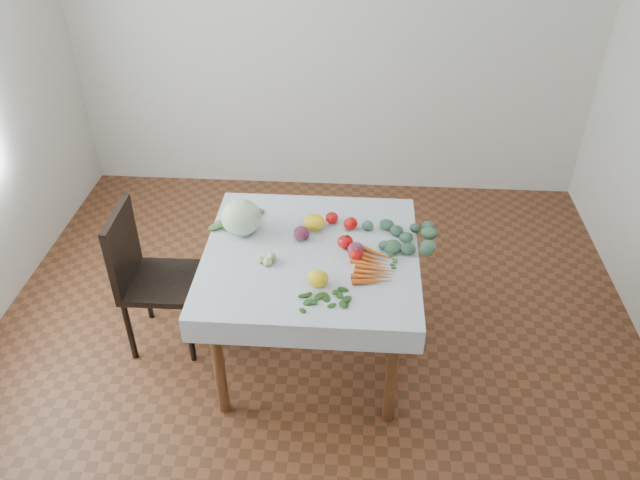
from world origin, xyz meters
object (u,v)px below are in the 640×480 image
at_px(heirloom_back, 314,222).
at_px(carrot_bunch, 374,267).
at_px(table, 311,267).
at_px(cabbage, 241,217).
at_px(chair, 145,271).

height_order(heirloom_back, carrot_bunch, heirloom_back).
xyz_separation_m(table, cabbage, (-0.39, 0.16, 0.20)).
distance_m(chair, cabbage, 0.66).
bearing_deg(cabbage, heirloom_back, 9.47).
bearing_deg(cabbage, carrot_bunch, -21.29).
bearing_deg(table, chair, 175.37).
relative_size(heirloom_back, carrot_bunch, 0.36).
relative_size(table, heirloom_back, 8.51).
bearing_deg(cabbage, table, -22.02).
height_order(cabbage, carrot_bunch, cabbage).
relative_size(table, cabbage, 4.58).
relative_size(chair, carrot_bunch, 2.78).
relative_size(table, carrot_bunch, 3.08).
relative_size(chair, heirloom_back, 7.67).
distance_m(table, cabbage, 0.47).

